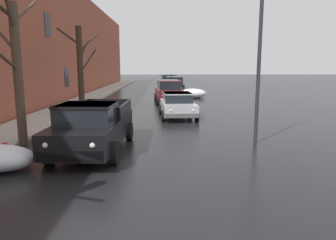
% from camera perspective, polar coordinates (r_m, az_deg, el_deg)
% --- Properties ---
extents(left_sidewalk_slab, '(2.52, 80.00, 0.13)m').
position_cam_1_polar(left_sidewalk_slab, '(21.21, -19.18, 1.39)').
color(left_sidewalk_slab, '#A8A399').
rests_on(left_sidewalk_slab, ground).
extents(brick_townhouse_facade, '(0.63, 80.00, 10.11)m').
position_cam_1_polar(brick_townhouse_facade, '(21.73, -24.50, 14.46)').
color(brick_townhouse_facade, '#9E4C38').
rests_on(brick_townhouse_facade, ground).
extents(snow_bank_along_left_kerb, '(1.73, 1.27, 0.60)m').
position_cam_1_polar(snow_bank_along_left_kerb, '(29.91, 4.54, 4.59)').
color(snow_bank_along_left_kerb, white).
rests_on(snow_bank_along_left_kerb, ground).
extents(snow_bank_near_corner_right, '(2.50, 1.43, 0.88)m').
position_cam_1_polar(snow_bank_near_corner_right, '(29.02, 4.41, 4.77)').
color(snow_bank_near_corner_right, white).
rests_on(snow_bank_near_corner_right, ground).
extents(bare_tree_second_along_sidewalk, '(1.73, 3.41, 5.84)m').
position_cam_1_polar(bare_tree_second_along_sidewalk, '(12.91, -25.74, 8.95)').
color(bare_tree_second_along_sidewalk, '#4C3D2D').
rests_on(bare_tree_second_along_sidewalk, ground).
extents(bare_tree_mid_block, '(2.49, 2.03, 5.42)m').
position_cam_1_polar(bare_tree_mid_block, '(21.45, -15.49, 9.51)').
color(bare_tree_mid_block, '#382B1E').
rests_on(bare_tree_mid_block, ground).
extents(pickup_truck_black_approaching_near_lane, '(2.39, 5.39, 1.76)m').
position_cam_1_polar(pickup_truck_black_approaching_near_lane, '(11.28, -13.37, -1.18)').
color(pickup_truck_black_approaching_near_lane, black).
rests_on(pickup_truck_black_approaching_near_lane, ground).
extents(sedan_silver_parked_kerbside_close, '(2.21, 4.21, 1.42)m').
position_cam_1_polar(sedan_silver_parked_kerbside_close, '(18.26, 1.72, 2.83)').
color(sedan_silver_parked_kerbside_close, '#B7B7BC').
rests_on(sedan_silver_parked_kerbside_close, ground).
extents(suv_maroon_parked_kerbside_mid, '(2.37, 4.39, 1.82)m').
position_cam_1_polar(suv_maroon_parked_kerbside_mid, '(25.12, 0.11, 5.29)').
color(suv_maroon_parked_kerbside_mid, maroon).
rests_on(suv_maroon_parked_kerbside_mid, ground).
extents(suv_black_parked_far_down_block, '(2.18, 4.87, 1.82)m').
position_cam_1_polar(suv_black_parked_far_down_block, '(32.51, 1.12, 6.34)').
color(suv_black_parked_far_down_block, black).
rests_on(suv_black_parked_far_down_block, ground).
extents(suv_darkblue_queued_behind_truck, '(2.34, 4.91, 1.82)m').
position_cam_1_polar(suv_darkblue_queued_behind_truck, '(39.55, 0.02, 6.97)').
color(suv_darkblue_queued_behind_truck, navy).
rests_on(suv_darkblue_queued_behind_truck, ground).
extents(sedan_green_at_far_intersection, '(2.01, 4.20, 1.42)m').
position_cam_1_polar(sedan_green_at_far_intersection, '(46.97, 0.50, 7.13)').
color(sedan_green_at_far_intersection, '#1E5633').
rests_on(sedan_green_at_far_intersection, ground).
extents(fire_hydrant, '(0.42, 0.22, 0.71)m').
position_cam_1_polar(fire_hydrant, '(10.78, -27.19, -5.39)').
color(fire_hydrant, '#B21E19').
rests_on(fire_hydrant, ground).
extents(street_lamp_post, '(0.44, 0.24, 5.84)m').
position_cam_1_polar(street_lamp_post, '(12.41, 16.09, 10.79)').
color(street_lamp_post, '#28282D').
rests_on(street_lamp_post, ground).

